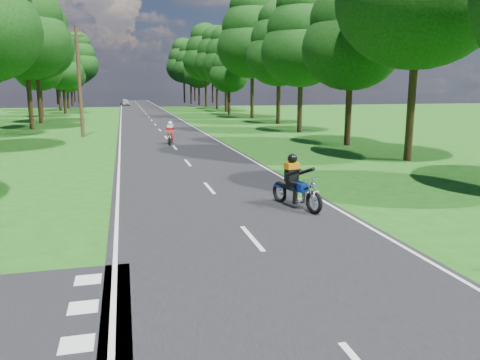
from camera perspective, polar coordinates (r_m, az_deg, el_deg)
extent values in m
plane|color=#1A4E11|center=(9.97, 4.57, -10.72)|extent=(160.00, 160.00, 0.00)
cube|color=black|center=(58.94, -11.08, 7.55)|extent=(7.00, 140.00, 0.02)
cube|color=silver|center=(11.76, 1.48, -7.07)|extent=(0.12, 2.00, 0.01)
cube|color=silver|center=(17.41, -3.75, -0.98)|extent=(0.12, 2.00, 0.01)
cube|color=silver|center=(23.24, -6.38, 2.11)|extent=(0.12, 2.00, 0.01)
cube|color=silver|center=(29.14, -7.95, 3.94)|extent=(0.12, 2.00, 0.01)
cube|color=silver|center=(35.07, -9.00, 5.16)|extent=(0.12, 2.00, 0.01)
cube|color=silver|center=(41.03, -9.74, 6.02)|extent=(0.12, 2.00, 0.01)
cube|color=silver|center=(46.99, -10.30, 6.67)|extent=(0.12, 2.00, 0.01)
cube|color=silver|center=(52.96, -10.73, 7.17)|extent=(0.12, 2.00, 0.01)
cube|color=silver|center=(58.94, -11.08, 7.56)|extent=(0.12, 2.00, 0.01)
cube|color=silver|center=(64.92, -11.36, 7.89)|extent=(0.12, 2.00, 0.01)
cube|color=silver|center=(70.91, -11.60, 8.15)|extent=(0.12, 2.00, 0.01)
cube|color=silver|center=(76.90, -11.79, 8.38)|extent=(0.12, 2.00, 0.01)
cube|color=silver|center=(82.89, -11.96, 8.57)|extent=(0.12, 2.00, 0.01)
cube|color=silver|center=(88.88, -12.11, 8.74)|extent=(0.12, 2.00, 0.01)
cube|color=silver|center=(94.87, -12.24, 8.89)|extent=(0.12, 2.00, 0.01)
cube|color=silver|center=(100.86, -12.36, 9.02)|extent=(0.12, 2.00, 0.01)
cube|color=silver|center=(106.86, -12.46, 9.13)|extent=(0.12, 2.00, 0.01)
cube|color=silver|center=(112.85, -12.55, 9.24)|extent=(0.12, 2.00, 0.01)
cube|color=silver|center=(118.85, -12.63, 9.33)|extent=(0.12, 2.00, 0.01)
cube|color=silver|center=(124.84, -12.70, 9.41)|extent=(0.12, 2.00, 0.01)
cube|color=silver|center=(58.87, -14.31, 7.42)|extent=(0.10, 140.00, 0.01)
cube|color=silver|center=(59.20, -7.86, 7.68)|extent=(0.10, 140.00, 0.01)
cube|color=silver|center=(7.67, -19.28, -18.35)|extent=(0.50, 0.50, 0.01)
cube|color=silver|center=(8.73, -18.57, -14.49)|extent=(0.50, 0.50, 0.01)
cube|color=silver|center=(9.82, -18.03, -11.47)|extent=(0.50, 0.50, 0.01)
cylinder|color=black|center=(45.07, -24.20, 8.39)|extent=(0.40, 0.40, 4.32)
ellipsoid|color=black|center=(45.19, -24.77, 15.12)|extent=(7.56, 7.56, 6.42)
ellipsoid|color=black|center=(45.41, -25.00, 17.76)|extent=(6.48, 6.48, 5.51)
cylinder|color=black|center=(52.53, -23.26, 8.80)|extent=(0.40, 0.40, 4.40)
ellipsoid|color=black|center=(52.65, -23.73, 14.69)|extent=(7.71, 7.71, 6.55)
ellipsoid|color=black|center=(52.85, -23.93, 17.00)|extent=(6.60, 6.60, 5.61)
ellipsoid|color=black|center=(53.14, -24.12, 19.29)|extent=(4.95, 4.95, 4.21)
cylinder|color=black|center=(62.32, -23.05, 8.52)|extent=(0.40, 0.40, 3.20)
ellipsoid|color=black|center=(62.30, -23.34, 12.14)|extent=(5.60, 5.60, 4.76)
ellipsoid|color=black|center=(62.37, -23.46, 13.56)|extent=(4.80, 4.80, 4.08)
ellipsoid|color=black|center=(62.47, -23.57, 14.99)|extent=(3.60, 3.60, 3.06)
cylinder|color=black|center=(69.38, -20.59, 8.91)|extent=(0.40, 0.40, 3.22)
ellipsoid|color=black|center=(69.37, -20.82, 12.18)|extent=(5.64, 5.64, 4.79)
ellipsoid|color=black|center=(69.43, -20.91, 13.47)|extent=(4.83, 4.83, 4.11)
ellipsoid|color=black|center=(69.52, -21.01, 14.76)|extent=(3.62, 3.62, 3.08)
cylinder|color=black|center=(77.25, -21.11, 9.20)|extent=(0.40, 0.40, 3.61)
ellipsoid|color=black|center=(77.27, -21.35, 12.49)|extent=(6.31, 6.31, 5.37)
ellipsoid|color=black|center=(77.35, -21.44, 13.79)|extent=(5.41, 5.41, 4.60)
ellipsoid|color=black|center=(77.46, -21.54, 15.08)|extent=(4.06, 4.06, 3.45)
cylinder|color=black|center=(85.00, -20.21, 9.08)|extent=(0.40, 0.40, 2.67)
ellipsoid|color=black|center=(84.97, -20.37, 11.29)|extent=(4.67, 4.67, 3.97)
ellipsoid|color=black|center=(84.99, -20.43, 12.16)|extent=(4.00, 4.00, 3.40)
ellipsoid|color=black|center=(85.04, -20.49, 13.03)|extent=(3.00, 3.00, 2.55)
cylinder|color=black|center=(94.13, -19.78, 9.39)|extent=(0.40, 0.40, 3.09)
ellipsoid|color=black|center=(94.12, -19.94, 11.70)|extent=(5.40, 5.40, 4.59)
ellipsoid|color=black|center=(94.15, -20.00, 12.61)|extent=(4.63, 4.63, 3.93)
ellipsoid|color=black|center=(94.21, -20.07, 13.53)|extent=(3.47, 3.47, 2.95)
cylinder|color=black|center=(100.52, -18.90, 9.93)|extent=(0.40, 0.40, 4.48)
ellipsoid|color=black|center=(100.58, -19.11, 13.07)|extent=(7.84, 7.84, 6.66)
ellipsoid|color=black|center=(100.69, -19.19, 14.31)|extent=(6.72, 6.72, 5.71)
ellipsoid|color=black|center=(100.85, -19.28, 15.54)|extent=(5.04, 5.04, 4.28)
cylinder|color=black|center=(109.55, -19.06, 9.89)|extent=(0.40, 0.40, 4.09)
ellipsoid|color=black|center=(109.59, -19.24, 12.52)|extent=(7.16, 7.16, 6.09)
ellipsoid|color=black|center=(109.67, -19.31, 13.56)|extent=(6.14, 6.14, 5.22)
ellipsoid|color=black|center=(109.78, -19.38, 14.60)|extent=(4.61, 4.61, 3.92)
cylinder|color=black|center=(25.26, 20.06, 7.38)|extent=(0.40, 0.40, 4.56)
cylinder|color=black|center=(30.82, 13.04, 7.38)|extent=(0.40, 0.40, 3.49)
ellipsoid|color=black|center=(30.84, 13.41, 15.38)|extent=(6.12, 6.12, 5.20)
ellipsoid|color=black|center=(31.02, 13.56, 18.51)|extent=(5.24, 5.24, 4.46)
cylinder|color=black|center=(38.99, 7.30, 8.51)|extent=(0.40, 0.40, 3.69)
ellipsoid|color=black|center=(39.03, 7.47, 15.18)|extent=(6.46, 6.46, 5.49)
ellipsoid|color=black|center=(39.20, 7.54, 17.81)|extent=(5.54, 5.54, 4.71)
ellipsoid|color=black|center=(39.44, 7.61, 20.41)|extent=(4.15, 4.15, 3.53)
cylinder|color=black|center=(47.67, 4.69, 9.10)|extent=(0.40, 0.40, 3.74)
ellipsoid|color=black|center=(47.71, 4.78, 14.64)|extent=(6.55, 6.55, 5.57)
ellipsoid|color=black|center=(47.85, 4.82, 16.82)|extent=(5.62, 5.62, 4.77)
ellipsoid|color=black|center=(48.06, 4.86, 18.99)|extent=(4.21, 4.21, 3.58)
cylinder|color=black|center=(55.47, 1.48, 9.92)|extent=(0.40, 0.40, 4.64)
ellipsoid|color=black|center=(55.62, 1.51, 15.81)|extent=(8.12, 8.12, 6.91)
ellipsoid|color=black|center=(55.84, 1.53, 18.13)|extent=(6.96, 6.96, 5.92)
ellipsoid|color=black|center=(56.15, 1.54, 20.42)|extent=(5.22, 5.22, 4.44)
cylinder|color=black|center=(62.20, -1.35, 9.28)|extent=(0.40, 0.40, 2.91)
ellipsoid|color=black|center=(62.17, -1.37, 12.58)|extent=(5.09, 5.09, 4.33)
ellipsoid|color=black|center=(62.22, -1.37, 13.88)|extent=(4.36, 4.36, 3.71)
ellipsoid|color=black|center=(62.29, -1.38, 15.18)|extent=(3.27, 3.27, 2.78)
cylinder|color=black|center=(69.75, -1.72, 9.90)|extent=(0.40, 0.40, 3.88)
ellipsoid|color=black|center=(69.78, -1.74, 13.82)|extent=(6.78, 6.78, 5.77)
ellipsoid|color=black|center=(69.89, -1.75, 15.37)|extent=(5.81, 5.81, 4.94)
ellipsoid|color=black|center=(70.05, -1.76, 16.91)|extent=(4.36, 4.36, 3.71)
cylinder|color=black|center=(78.10, -2.82, 10.16)|extent=(0.40, 0.40, 4.18)
ellipsoid|color=black|center=(78.16, -2.85, 13.94)|extent=(7.31, 7.31, 6.21)
ellipsoid|color=black|center=(78.28, -2.87, 15.42)|extent=(6.27, 6.27, 5.33)
ellipsoid|color=black|center=(78.45, -2.88, 16.91)|extent=(4.70, 4.70, 4.00)
cylinder|color=black|center=(86.86, -4.17, 10.42)|extent=(0.40, 0.40, 4.63)
ellipsoid|color=black|center=(86.95, -4.23, 14.18)|extent=(8.11, 8.11, 6.89)
ellipsoid|color=black|center=(87.09, -4.25, 15.66)|extent=(6.95, 6.95, 5.91)
ellipsoid|color=black|center=(87.29, -4.27, 17.14)|extent=(5.21, 5.21, 4.43)
cylinder|color=black|center=(94.04, -5.00, 10.09)|extent=(0.40, 0.40, 3.36)
ellipsoid|color=black|center=(94.04, -5.05, 12.61)|extent=(5.88, 5.88, 5.00)
ellipsoid|color=black|center=(94.09, -5.07, 13.61)|extent=(5.04, 5.04, 4.29)
ellipsoid|color=black|center=(94.17, -5.08, 14.61)|extent=(3.78, 3.78, 3.21)
cylinder|color=black|center=(101.10, -5.97, 10.37)|extent=(0.40, 0.40, 4.09)
ellipsoid|color=black|center=(101.14, -6.03, 13.22)|extent=(7.15, 7.15, 6.08)
ellipsoid|color=black|center=(101.22, -6.06, 14.34)|extent=(6.13, 6.13, 5.21)
ellipsoid|color=black|center=(101.35, -6.08, 15.47)|extent=(4.60, 4.60, 3.91)
cylinder|color=black|center=(108.72, -6.80, 10.52)|extent=(0.40, 0.40, 4.48)
ellipsoid|color=black|center=(108.79, -6.87, 13.43)|extent=(7.84, 7.84, 6.66)
ellipsoid|color=black|center=(108.89, -6.89, 14.57)|extent=(6.72, 6.72, 5.71)
ellipsoid|color=black|center=(109.03, -6.92, 15.72)|extent=(5.04, 5.04, 4.28)
cylinder|color=black|center=(119.28, -19.50, 9.88)|extent=(0.40, 0.40, 3.84)
ellipsoid|color=black|center=(119.30, -19.65, 12.14)|extent=(6.72, 6.72, 5.71)
ellipsoid|color=black|center=(119.36, -19.72, 13.04)|extent=(5.76, 5.76, 4.90)
ellipsoid|color=black|center=(119.45, -19.78, 13.93)|extent=(4.32, 4.32, 3.67)
cylinder|color=black|center=(122.09, -5.53, 10.56)|extent=(0.40, 0.40, 4.16)
ellipsoid|color=black|center=(122.13, -5.57, 12.96)|extent=(7.28, 7.28, 6.19)
ellipsoid|color=black|center=(122.20, -5.59, 13.91)|extent=(6.24, 6.24, 5.30)
ellipsoid|color=black|center=(122.31, -5.61, 14.86)|extent=(4.68, 4.68, 3.98)
cylinder|color=black|center=(104.58, -21.36, 9.54)|extent=(0.40, 0.40, 3.52)
ellipsoid|color=black|center=(104.59, -21.54, 11.91)|extent=(6.16, 6.16, 5.24)
ellipsoid|color=black|center=(104.64, -21.61, 12.84)|extent=(5.28, 5.28, 4.49)
ellipsoid|color=black|center=(104.72, -21.68, 13.78)|extent=(3.96, 3.96, 3.37)
cylinder|color=black|center=(108.61, -3.36, 10.58)|extent=(0.40, 0.40, 4.48)
ellipsoid|color=black|center=(108.68, -3.39, 13.49)|extent=(7.84, 7.84, 6.66)
ellipsoid|color=black|center=(108.78, -3.41, 14.64)|extent=(6.72, 6.72, 5.71)
ellipsoid|color=black|center=(108.92, -3.42, 15.78)|extent=(5.04, 5.04, 4.28)
cylinder|color=#382616|center=(36.88, -18.98, 11.18)|extent=(0.26, 0.26, 8.00)
cube|color=#382616|center=(37.05, -19.33, 16.28)|extent=(1.20, 0.10, 0.10)
imported|color=#B1B4B8|center=(94.28, -13.85, 9.20)|extent=(2.12, 4.02, 1.30)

